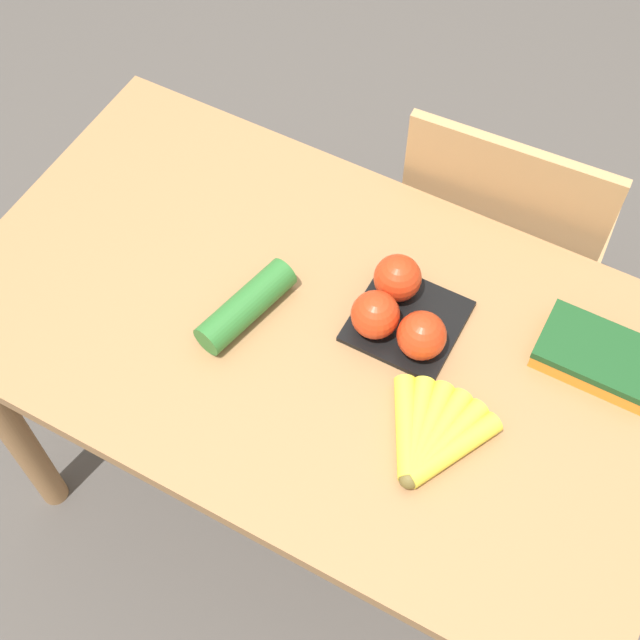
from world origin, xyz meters
name	(u,v)px	position (x,y,z in m)	size (l,w,h in m)	color
ground_plane	(320,497)	(0.00, 0.00, 0.00)	(12.00, 12.00, 0.00)	#4C4742
dining_table	(320,366)	(0.00, 0.00, 0.63)	(1.23, 0.70, 0.75)	#9E7044
chair	(500,245)	(0.16, 0.53, 0.47)	(0.44, 0.42, 0.89)	tan
banana_bunch	(431,437)	(0.24, -0.10, 0.77)	(0.18, 0.18, 0.03)	brown
tomato_pack	(400,311)	(0.11, 0.07, 0.79)	(0.17, 0.17, 0.09)	black
carrot_bag	(599,355)	(0.42, 0.16, 0.78)	(0.19, 0.12, 0.04)	orange
cucumber_near	(246,306)	(-0.12, -0.03, 0.78)	(0.10, 0.20, 0.05)	#2D702D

